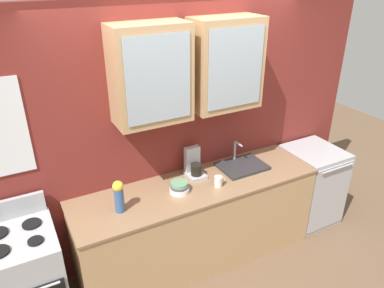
% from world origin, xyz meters
% --- Properties ---
extents(ground_plane, '(10.00, 10.00, 0.00)m').
position_xyz_m(ground_plane, '(0.00, 0.00, 0.00)').
color(ground_plane, brown).
extents(back_wall_unit, '(4.17, 0.43, 2.56)m').
position_xyz_m(back_wall_unit, '(-0.01, 0.33, 1.45)').
color(back_wall_unit, maroon).
rests_on(back_wall_unit, ground_plane).
extents(counter, '(2.43, 0.67, 0.90)m').
position_xyz_m(counter, '(0.00, 0.00, 0.45)').
color(counter, tan).
rests_on(counter, ground_plane).
extents(stove_range, '(0.56, 0.66, 1.08)m').
position_xyz_m(stove_range, '(-1.60, 0.00, 0.46)').
color(stove_range, '#ADAFB5').
rests_on(stove_range, ground_plane).
extents(sink_faucet, '(0.47, 0.36, 0.24)m').
position_xyz_m(sink_faucet, '(0.56, 0.08, 0.92)').
color(sink_faucet, '#2D2D30').
rests_on(sink_faucet, counter).
extents(bowl_stack, '(0.18, 0.18, 0.10)m').
position_xyz_m(bowl_stack, '(-0.21, -0.02, 0.95)').
color(bowl_stack, white).
rests_on(bowl_stack, counter).
extents(vase, '(0.09, 0.09, 0.30)m').
position_xyz_m(vase, '(-0.78, -0.05, 1.06)').
color(vase, '#33598C').
rests_on(vase, counter).
extents(cup_near_sink, '(0.12, 0.08, 0.10)m').
position_xyz_m(cup_near_sink, '(0.16, -0.11, 0.95)').
color(cup_near_sink, silver).
rests_on(cup_near_sink, counter).
extents(dishwasher, '(0.58, 0.65, 0.90)m').
position_xyz_m(dishwasher, '(1.50, -0.00, 0.45)').
color(dishwasher, '#ADAFB5').
rests_on(dishwasher, ground_plane).
extents(coffee_maker, '(0.17, 0.20, 0.29)m').
position_xyz_m(coffee_maker, '(0.05, 0.18, 1.01)').
color(coffee_maker, '#B7B7BC').
rests_on(coffee_maker, counter).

